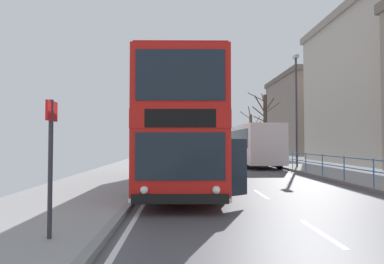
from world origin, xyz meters
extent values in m
cube|color=silver|center=(0.00, 2.60, 0.00)|extent=(0.12, 2.00, 0.00)
cube|color=silver|center=(0.00, 7.40, 0.00)|extent=(0.12, 2.00, 0.00)
cube|color=silver|center=(0.00, 12.20, 0.00)|extent=(0.12, 2.00, 0.00)
cube|color=silver|center=(0.00, 17.00, 0.00)|extent=(0.12, 2.00, 0.00)
cube|color=silver|center=(0.00, 21.80, 0.00)|extent=(0.12, 2.00, 0.00)
cube|color=silver|center=(0.00, 26.60, 0.00)|extent=(0.12, 2.00, 0.00)
cube|color=silver|center=(0.00, 31.40, 0.00)|extent=(0.12, 2.00, 0.00)
cube|color=silver|center=(0.00, 36.20, 0.00)|extent=(0.12, 2.00, 0.00)
cube|color=silver|center=(0.00, 41.00, 0.00)|extent=(0.12, 2.00, 0.00)
cube|color=silver|center=(0.00, 45.80, 0.00)|extent=(0.12, 2.00, 0.00)
cube|color=silver|center=(0.00, 50.60, 0.00)|extent=(0.12, 2.00, 0.00)
cube|color=red|center=(-2.72, 9.18, 1.27)|extent=(2.81, 10.35, 1.85)
cube|color=red|center=(-2.72, 9.18, 2.44)|extent=(2.83, 10.41, 0.48)
cube|color=red|center=(-2.72, 9.18, 3.52)|extent=(2.81, 10.35, 1.69)
cube|color=#A91511|center=(-2.72, 9.18, 4.41)|extent=(2.73, 10.04, 0.08)
cube|color=#19232D|center=(-2.86, 4.02, 1.50)|extent=(2.23, 0.09, 1.18)
cube|color=black|center=(-2.86, 4.02, 2.44)|extent=(1.77, 0.08, 0.46)
cube|color=#19232D|center=(-2.86, 4.02, 3.52)|extent=(2.23, 0.09, 1.28)
cube|color=black|center=(-2.86, 4.02, 0.45)|extent=(2.41, 0.15, 0.24)
cube|color=white|center=(-2.72, 9.18, 0.41)|extent=(2.84, 10.41, 0.10)
cube|color=#19232D|center=(-1.43, 9.40, 1.53)|extent=(0.24, 8.02, 0.96)
cube|color=#19232D|center=(-1.44, 9.14, 3.61)|extent=(0.28, 9.26, 1.01)
cube|color=#19232D|center=(-3.99, 9.47, 1.53)|extent=(0.24, 8.02, 0.96)
cube|color=#19232D|center=(-3.99, 9.21, 3.61)|extent=(0.28, 9.26, 1.01)
sphere|color=white|center=(-1.97, 3.98, 0.67)|extent=(0.21, 0.21, 0.20)
sphere|color=white|center=(-3.74, 4.03, 0.67)|extent=(0.21, 0.21, 0.20)
cube|color=#19232D|center=(-1.28, 5.04, 1.14)|extent=(0.69, 0.47, 1.59)
cube|color=black|center=(-1.62, 5.35, 1.14)|extent=(0.12, 0.90, 1.59)
cylinder|color=black|center=(-1.58, 6.20, 0.52)|extent=(0.33, 1.05, 1.04)
cylinder|color=black|center=(-4.01, 6.27, 0.52)|extent=(0.33, 1.05, 1.04)
cylinder|color=black|center=(-1.41, 12.39, 0.52)|extent=(0.33, 1.05, 1.04)
cylinder|color=black|center=(-3.84, 12.45, 0.52)|extent=(0.33, 1.05, 1.04)
cube|color=white|center=(2.85, 21.28, 1.73)|extent=(2.61, 9.78, 2.81)
cube|color=#19232D|center=(1.59, 21.26, 2.12)|extent=(0.11, 8.29, 1.35)
cube|color=#19232D|center=(4.11, 21.29, 2.12)|extent=(0.11, 8.29, 1.35)
cube|color=#19232D|center=(2.80, 26.17, 2.01)|extent=(2.15, 0.05, 1.69)
cylinder|color=black|center=(1.62, 24.14, 0.48)|extent=(0.29, 0.96, 0.96)
cylinder|color=black|center=(4.02, 24.17, 0.48)|extent=(0.29, 0.96, 0.96)
cylinder|color=black|center=(1.69, 18.19, 0.48)|extent=(0.29, 0.96, 0.96)
cylinder|color=black|center=(4.09, 18.21, 0.48)|extent=(0.29, 0.96, 0.96)
cylinder|color=#386BA8|center=(4.45, 7.91, 0.68)|extent=(0.05, 0.05, 1.09)
cylinder|color=#386BA8|center=(4.45, 10.06, 0.68)|extent=(0.05, 0.05, 1.09)
cylinder|color=#386BA8|center=(4.45, 12.22, 0.68)|extent=(0.05, 0.05, 1.09)
cylinder|color=#386BA8|center=(4.45, 14.37, 0.68)|extent=(0.05, 0.05, 1.09)
cylinder|color=#386BA8|center=(4.45, 16.52, 0.68)|extent=(0.05, 0.05, 1.09)
cylinder|color=#386BA8|center=(4.45, 18.67, 0.68)|extent=(0.05, 0.05, 1.09)
cylinder|color=#386BA8|center=(4.45, 20.83, 0.68)|extent=(0.05, 0.05, 1.09)
cylinder|color=#386BA8|center=(4.45, 22.98, 0.68)|extent=(0.05, 0.05, 1.09)
cylinder|color=#386BA8|center=(4.45, 25.13, 0.68)|extent=(0.05, 0.05, 1.09)
cylinder|color=#386BA8|center=(4.45, 12.22, 1.17)|extent=(0.04, 25.83, 0.04)
cylinder|color=#386BA8|center=(4.45, 12.22, 0.74)|extent=(0.04, 25.83, 0.04)
cylinder|color=#2D2D33|center=(-5.17, 1.95, 1.37)|extent=(0.08, 0.08, 2.46)
cube|color=red|center=(-5.17, 1.97, 2.40)|extent=(0.04, 0.44, 0.36)
cylinder|color=#38383D|center=(5.32, 18.10, 3.97)|extent=(0.14, 0.14, 7.66)
cube|color=#B2B2AD|center=(5.32, 18.10, 7.92)|extent=(0.28, 0.60, 0.20)
cylinder|color=#423328|center=(5.51, 26.98, 3.35)|extent=(0.37, 0.37, 6.42)
cylinder|color=#423328|center=(5.55, 27.77, 6.06)|extent=(0.17, 1.64, 1.77)
cylinder|color=#423328|center=(4.94, 26.75, 5.56)|extent=(1.28, 0.61, 1.74)
cylinder|color=#423328|center=(4.76, 27.47, 6.40)|extent=(1.57, 1.07, 1.12)
cylinder|color=#423328|center=(4.96, 27.07, 4.17)|extent=(1.16, 0.27, 0.61)
cylinder|color=#423328|center=(5.82, 26.51, 5.53)|extent=(0.74, 1.05, 1.27)
cylinder|color=#423328|center=(6.11, 26.57, 5.23)|extent=(1.26, 0.89, 0.96)
cylinder|color=#423328|center=(5.07, 27.78, 4.95)|extent=(1.01, 1.70, 1.31)
cylinder|color=brown|center=(5.31, 32.51, 2.61)|extent=(0.33, 0.33, 4.95)
cylinder|color=brown|center=(4.89, 33.49, 5.08)|extent=(0.93, 2.01, 1.17)
cylinder|color=brown|center=(5.07, 32.02, 5.28)|extent=(0.60, 1.10, 1.28)
cylinder|color=brown|center=(5.91, 32.37, 3.93)|extent=(1.26, 0.36, 0.79)
cylinder|color=brown|center=(5.76, 32.14, 4.02)|extent=(0.97, 0.83, 1.67)
cube|color=slate|center=(16.97, 43.38, 5.63)|extent=(9.80, 14.27, 11.27)
cube|color=#5F534B|center=(16.97, 43.38, 11.62)|extent=(10.19, 14.85, 0.70)
camera|label=1|loc=(-2.85, -3.76, 1.84)|focal=29.45mm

